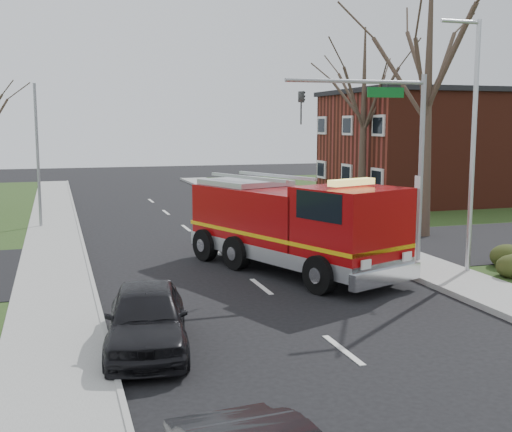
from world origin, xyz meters
name	(u,v)px	position (x,y,z in m)	size (l,w,h in m)	color
ground	(261,287)	(0.00, 0.00, 0.00)	(120.00, 120.00, 0.00)	black
sidewalk_right	(433,271)	(6.20, 0.00, 0.07)	(2.40, 80.00, 0.15)	gray
sidewalk_left	(55,300)	(-6.20, 0.00, 0.07)	(2.40, 80.00, 0.15)	gray
brick_building	(452,146)	(19.00, 18.00, 3.66)	(15.40, 10.40, 7.25)	#5E2416
health_center_sign	(374,202)	(10.50, 12.50, 0.88)	(0.12, 2.00, 1.40)	#441210
bare_tree_near	(429,69)	(9.50, 6.00, 7.41)	(6.00, 6.00, 12.00)	#402F25
bare_tree_far	(364,99)	(11.00, 15.00, 6.49)	(5.25, 5.25, 10.50)	#402F25
traffic_signal_mast	(390,134)	(5.21, 1.50, 4.71)	(5.29, 0.18, 6.80)	gray
streetlight_pole	(472,140)	(7.14, -0.50, 4.55)	(1.48, 0.16, 8.40)	#B7BABF
utility_pole_far	(38,157)	(-6.80, 14.00, 3.50)	(0.14, 0.14, 7.00)	gray
fire_engine	(294,228)	(1.74, 1.71, 1.53)	(5.68, 8.87, 3.39)	#8D0608
parked_car_maroon	(147,317)	(-4.20, -4.63, 0.75)	(1.78, 4.43, 1.51)	black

